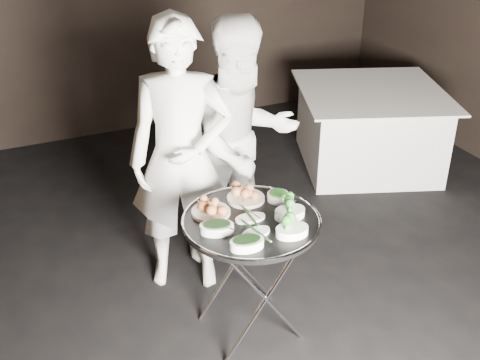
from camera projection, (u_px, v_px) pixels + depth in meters
name	position (u px, v px, depth m)	size (l,w,h in m)	color
floor	(262.00, 357.00, 3.48)	(6.00, 7.00, 0.05)	black
tray_stand	(251.00, 271.00, 3.45)	(0.52, 0.44, 0.76)	silver
serving_tray	(251.00, 221.00, 3.29)	(0.77, 0.77, 0.04)	black
potato_plate_a	(211.00, 208.00, 3.33)	(0.23, 0.23, 0.08)	beige
potato_plate_b	(246.00, 195.00, 3.46)	(0.22, 0.22, 0.08)	beige
greens_bowl	(278.00, 195.00, 3.46)	(0.12, 0.12, 0.07)	white
asparagus_plate_a	(250.00, 217.00, 3.28)	(0.18, 0.10, 0.04)	white
asparagus_plate_b	(256.00, 232.00, 3.15)	(0.19, 0.13, 0.03)	white
spinach_bowl_a	(217.00, 227.00, 3.16)	(0.21, 0.17, 0.07)	white
spinach_bowl_b	(247.00, 242.00, 3.03)	(0.19, 0.13, 0.07)	white
broccoli_bowl_a	(290.00, 211.00, 3.30)	(0.18, 0.14, 0.07)	white
broccoli_bowl_b	(292.00, 229.00, 3.14)	(0.19, 0.14, 0.07)	white
serving_utensils	(249.00, 206.00, 3.32)	(0.57, 0.40, 0.01)	silver
waiter_left	(181.00, 160.00, 3.69)	(0.65, 0.43, 1.78)	white
waiter_right	(243.00, 142.00, 4.01)	(0.82, 0.64, 1.69)	white
dining_table	(368.00, 128.00, 5.44)	(1.26, 1.26, 0.72)	white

